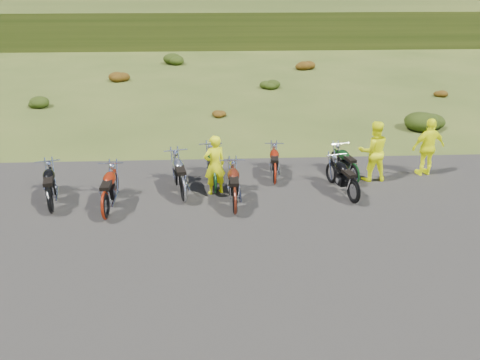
{
  "coord_description": "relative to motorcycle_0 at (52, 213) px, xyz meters",
  "views": [
    {
      "loc": [
        -0.35,
        -11.27,
        6.16
      ],
      "look_at": [
        0.21,
        0.52,
        0.79
      ],
      "focal_mm": 35.0,
      "sensor_mm": 36.0,
      "label": 1
    }
  ],
  "objects": [
    {
      "name": "shrub_8",
      "position": [
        16.17,
        12.13,
        0.23
      ],
      "size": [
        0.77,
        0.77,
        0.45
      ],
      "primitive_type": "ellipsoid",
      "color": "#602C0C",
      "rests_on": "ground"
    },
    {
      "name": "person_right_b",
      "position": [
        11.26,
        2.09,
        0.94
      ],
      "size": [
        1.16,
        0.65,
        1.87
      ],
      "primitive_type": "imported",
      "rotation": [
        0.0,
        0.0,
        3.33
      ],
      "color": "#E9F00C",
      "rests_on": "ground"
    },
    {
      "name": "hill_slope",
      "position": [
        4.97,
        49.73,
        0.0
      ],
      "size": [
        300.0,
        45.97,
        9.37
      ],
      "primitive_type": null,
      "rotation": [
        0.14,
        0.0,
        0.0
      ],
      "color": "#2E3F15",
      "rests_on": "ground"
    },
    {
      "name": "motorcycle_4",
      "position": [
        5.01,
        -0.28,
        0.0
      ],
      "size": [
        0.73,
        2.16,
        1.13
      ],
      "primitive_type": null,
      "rotation": [
        0.0,
        0.0,
        1.58
      ],
      "color": "#4E190D",
      "rests_on": "ground"
    },
    {
      "name": "motorcycle_5",
      "position": [
        8.4,
        0.21,
        0.0
      ],
      "size": [
        1.15,
        2.16,
        1.08
      ],
      "primitive_type": null,
      "rotation": [
        0.0,
        0.0,
        1.81
      ],
      "color": "black",
      "rests_on": "ground"
    },
    {
      "name": "person_middle",
      "position": [
        4.48,
        1.02,
        0.9
      ],
      "size": [
        0.77,
        0.64,
        1.8
      ],
      "primitive_type": "imported",
      "rotation": [
        0.0,
        0.0,
        3.52
      ],
      "color": "#E9F00C",
      "rests_on": "ground"
    },
    {
      "name": "motorcycle_6",
      "position": [
        6.32,
        1.59,
        0.0
      ],
      "size": [
        0.77,
        1.93,
        0.99
      ],
      "primitive_type": null,
      "rotation": [
        0.0,
        0.0,
        1.49
      ],
      "color": "maroon",
      "rests_on": "ground"
    },
    {
      "name": "shrub_3",
      "position": [
        1.67,
        21.63,
        0.46
      ],
      "size": [
        1.56,
        1.56,
        0.92
      ],
      "primitive_type": "ellipsoid",
      "color": "#21310C",
      "rests_on": "ground"
    },
    {
      "name": "shrub_5",
      "position": [
        7.47,
        14.23,
        0.31
      ],
      "size": [
        1.03,
        1.03,
        0.61
      ],
      "primitive_type": "ellipsoid",
      "color": "#21310C",
      "rests_on": "ground"
    },
    {
      "name": "motorcycle_0",
      "position": [
        0.0,
        0.0,
        0.0
      ],
      "size": [
        1.24,
        2.23,
        1.11
      ],
      "primitive_type": null,
      "rotation": [
        0.0,
        0.0,
        1.84
      ],
      "color": "black",
      "rests_on": "ground"
    },
    {
      "name": "motorcycle_3",
      "position": [
        3.58,
        0.5,
        0.0
      ],
      "size": [
        1.21,
        2.33,
        1.16
      ],
      "primitive_type": null,
      "rotation": [
        0.0,
        0.0,
        1.79
      ],
      "color": "#9B9BA0",
      "rests_on": "ground"
    },
    {
      "name": "shrub_6",
      "position": [
        10.37,
        19.53,
        0.38
      ],
      "size": [
        1.3,
        1.3,
        0.77
      ],
      "primitive_type": "ellipsoid",
      "color": "#602C0C",
      "rests_on": "ground"
    },
    {
      "name": "shrub_7",
      "position": [
        13.27,
        6.83,
        0.46
      ],
      "size": [
        1.56,
        1.56,
        0.92
      ],
      "primitive_type": "ellipsoid",
      "color": "#21310C",
      "rests_on": "ground"
    },
    {
      "name": "motorcycle_7",
      "position": [
        8.75,
        1.44,
        0.0
      ],
      "size": [
        1.05,
        2.01,
        1.0
      ],
      "primitive_type": null,
      "rotation": [
        0.0,
        0.0,
        1.8
      ],
      "color": "black",
      "rests_on": "ground"
    },
    {
      "name": "shrub_2",
      "position": [
        -1.23,
        16.33,
        0.38
      ],
      "size": [
        1.3,
        1.3,
        0.77
      ],
      "primitive_type": "ellipsoid",
      "color": "#602C0C",
      "rests_on": "ground"
    },
    {
      "name": "gravel_pad",
      "position": [
        4.97,
        -2.27,
        0.0
      ],
      "size": [
        20.0,
        12.0,
        0.04
      ],
      "primitive_type": "cube",
      "color": "black",
      "rests_on": "ground"
    },
    {
      "name": "motorcycle_2",
      "position": [
        4.46,
        1.03,
        0.0
      ],
      "size": [
        0.93,
        2.26,
        1.15
      ],
      "primitive_type": null,
      "rotation": [
        0.0,
        0.0,
        1.66
      ],
      "color": "black",
      "rests_on": "ground"
    },
    {
      "name": "ground",
      "position": [
        4.97,
        -0.27,
        0.0
      ],
      "size": [
        300.0,
        300.0,
        0.0
      ],
      "primitive_type": "plane",
      "color": "#3A4B19",
      "rests_on": "ground"
    },
    {
      "name": "shrub_4",
      "position": [
        4.57,
        8.93,
        0.23
      ],
      "size": [
        0.77,
        0.77,
        0.45
      ],
      "primitive_type": "ellipsoid",
      "color": "#602C0C",
      "rests_on": "ground"
    },
    {
      "name": "person_right_a",
      "position": [
        9.38,
        1.77,
        0.96
      ],
      "size": [
        0.96,
        0.76,
        1.92
      ],
      "primitive_type": "imported",
      "rotation": [
        0.0,
        0.0,
        3.18
      ],
      "color": "#E9F00C",
      "rests_on": "ground"
    },
    {
      "name": "shrub_1",
      "position": [
        -4.13,
        11.03,
        0.31
      ],
      "size": [
        1.03,
        1.03,
        0.61
      ],
      "primitive_type": "ellipsoid",
      "color": "#21310C",
      "rests_on": "ground"
    },
    {
      "name": "motorcycle_1",
      "position": [
        1.57,
        -0.4,
        0.0
      ],
      "size": [
        0.77,
        2.19,
        1.14
      ],
      "primitive_type": null,
      "rotation": [
        0.0,
        0.0,
        1.59
      ],
      "color": "maroon",
      "rests_on": "ground"
    }
  ]
}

